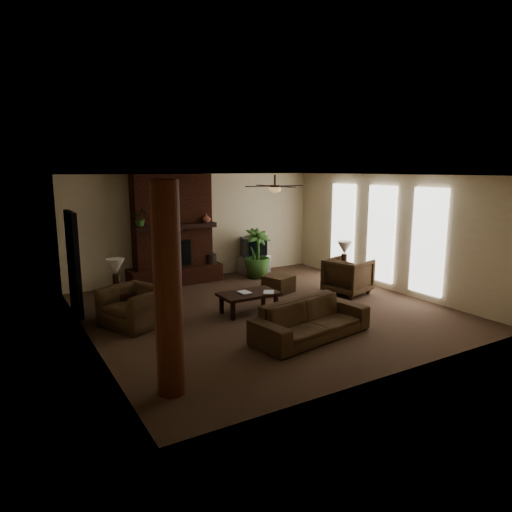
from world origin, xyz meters
TOP-DOWN VIEW (x-y plane):
  - room_shell at (0.00, 0.00)m, footprint 7.00×7.00m
  - fireplace at (-0.80, 3.22)m, footprint 2.40×0.70m
  - windows at (3.45, 0.20)m, footprint 0.08×3.65m
  - log_column at (-2.95, -2.40)m, footprint 0.36×0.36m
  - doorway at (-3.44, 1.80)m, footprint 0.10×1.00m
  - ceiling_fan at (0.40, 0.30)m, footprint 1.35×1.35m
  - sofa at (-0.13, -1.72)m, footprint 2.30×1.00m
  - armchair_left at (-2.61, 0.49)m, footprint 1.12×1.31m
  - armchair_right at (2.37, 0.13)m, footprint 1.06×1.10m
  - coffee_table at (-0.38, 0.05)m, footprint 1.20×0.70m
  - ottoman at (1.04, 1.08)m, footprint 0.76×0.76m
  - tv_stand at (1.57, 3.15)m, footprint 0.94×0.69m
  - tv at (1.53, 3.14)m, footprint 0.77×0.70m
  - floor_vase at (0.16, 3.08)m, footprint 0.34×0.34m
  - floor_plant at (1.36, 2.67)m, footprint 0.77×1.35m
  - side_table_left at (-2.78, 1.03)m, footprint 0.64×0.64m
  - lamp_left at (-2.78, 1.09)m, footprint 0.44×0.44m
  - side_table_right at (2.50, 0.42)m, footprint 0.53×0.53m
  - lamp_right at (2.53, 0.46)m, footprint 0.41×0.41m
  - mantel_plant at (-1.69, 3.00)m, footprint 0.41×0.45m
  - mantel_vase at (0.01, 2.92)m, footprint 0.24×0.25m
  - book_a at (-0.58, 0.06)m, footprint 0.22×0.04m
  - book_b at (-0.12, -0.11)m, footprint 0.19×0.14m

SIDE VIEW (x-z plane):
  - ottoman at x=1.04m, z-range 0.00..0.40m
  - tv_stand at x=1.57m, z-range 0.00..0.50m
  - side_table_left at x=-2.78m, z-range 0.00..0.55m
  - side_table_right at x=2.50m, z-range 0.00..0.55m
  - coffee_table at x=-0.38m, z-range 0.16..0.59m
  - floor_plant at x=1.36m, z-range 0.00..0.75m
  - floor_vase at x=0.16m, z-range 0.05..0.82m
  - sofa at x=-0.13m, z-range 0.00..0.87m
  - armchair_right at x=2.37m, z-range 0.00..0.94m
  - armchair_left at x=-2.61m, z-range 0.00..0.97m
  - book_a at x=-0.58m, z-range 0.43..0.72m
  - book_b at x=-0.12m, z-range 0.43..0.72m
  - tv at x=1.53m, z-range 0.50..1.02m
  - lamp_left at x=-2.78m, z-range 0.68..1.33m
  - lamp_right at x=2.53m, z-range 0.68..1.33m
  - doorway at x=-3.44m, z-range 0.00..2.10m
  - fireplace at x=-0.80m, z-range -0.24..2.56m
  - windows at x=3.45m, z-range 0.17..2.53m
  - log_column at x=-2.95m, z-range 0.00..2.80m
  - room_shell at x=0.00m, z-range -2.10..4.90m
  - mantel_vase at x=0.01m, z-range 1.56..1.78m
  - mantel_plant at x=-1.69m, z-range 1.56..1.89m
  - ceiling_fan at x=0.40m, z-range 2.34..2.72m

